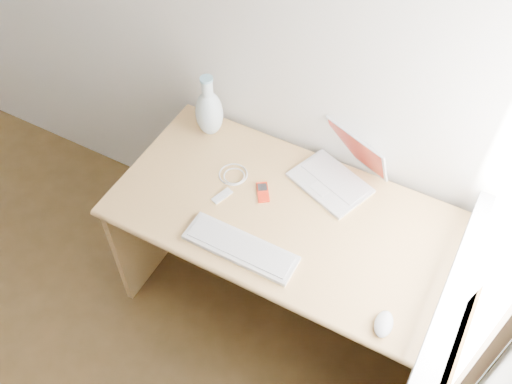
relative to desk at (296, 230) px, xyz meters
The scene contains 8 objects.
desk is the anchor object (origin of this frame).
laptop 0.32m from the desk, 66.51° to the left, with size 0.35×0.34×0.20m.
external_keyboard 0.39m from the desk, 105.75° to the right, with size 0.43×0.13×0.02m.
mouse 0.63m from the desk, 36.16° to the right, with size 0.06×0.10×0.04m, color white.
ipod 0.25m from the desk, 166.08° to the right, with size 0.09×0.11×0.01m.
cable_coil 0.36m from the desk, behind, with size 0.12×0.12×0.01m, color white.
remote 0.37m from the desk, 155.04° to the right, with size 0.03×0.09×0.01m, color white.
vase 0.61m from the desk, 162.42° to the left, with size 0.12×0.12×0.30m.
Camera 1 is at (1.54, 0.17, 2.46)m, focal length 40.00 mm.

